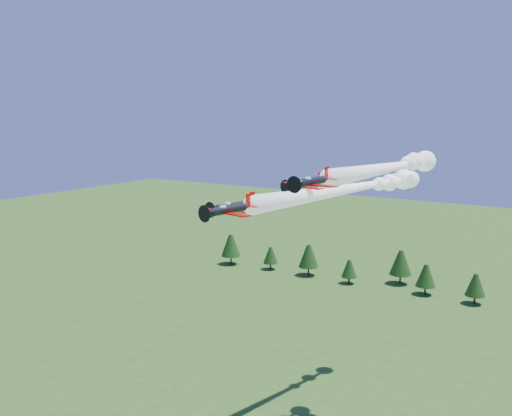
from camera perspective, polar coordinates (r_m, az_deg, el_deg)
The scene contains 5 objects.
plane_lead at distance 92.84m, azimuth 9.59°, elevation 1.98°, with size 13.69×50.04×3.70m.
plane_left at distance 108.70m, azimuth 9.96°, elevation 2.07°, with size 17.55×56.58×3.70m.
plane_right at distance 92.87m, azimuth 13.47°, elevation 4.00°, with size 8.85×43.10×3.70m.
plane_slot at distance 83.87m, azimuth 4.79°, elevation 2.36°, with size 7.37×8.15×2.58m.
treeline at distance 188.58m, azimuth 16.42°, elevation -6.33°, with size 167.77×17.19×11.49m.
Camera 1 is at (39.88, -66.28, 56.84)m, focal length 40.00 mm.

